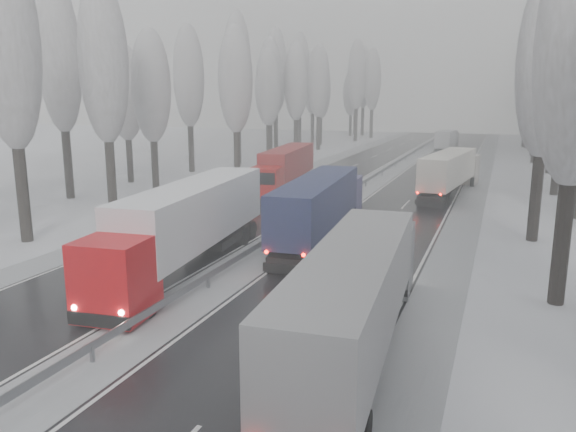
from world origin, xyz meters
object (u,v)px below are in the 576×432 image
Objects in this scene: truck_grey_tarp at (359,290)px; box_truck_distant at (447,139)px; truck_cream_box at (451,170)px; truck_red_white at (187,222)px; truck_blue_box at (321,204)px; truck_red_red at (285,166)px.

box_truck_distant is at bearing 89.36° from truck_grey_tarp.
truck_red_white reaches higher than truck_cream_box.
truck_blue_box is 67.66m from box_truck_distant.
truck_cream_box is 47.76m from box_truck_distant.
truck_red_red is (-9.97, -50.77, 0.76)m from box_truck_distant.
truck_blue_box is 1.90× the size of box_truck_distant.
truck_grey_tarp reaches higher than truck_blue_box.
truck_cream_box is (5.88, 20.14, -0.10)m from truck_blue_box.
truck_blue_box reaches higher than box_truck_distant.
truck_blue_box is at bearing 53.91° from truck_red_white.
truck_red_white is 1.10× the size of truck_red_red.
truck_grey_tarp is 0.94× the size of truck_red_white.
box_truck_distant is 75.89m from truck_red_white.
truck_red_white is (-10.52, 6.45, 0.15)m from truck_grey_tarp.
truck_grey_tarp is at bearing -80.52° from box_truck_distant.
truck_blue_box is (-5.90, 14.46, -0.02)m from truck_grey_tarp.
box_truck_distant is at bearing 79.56° from truck_red_white.
truck_grey_tarp is 15.62m from truck_blue_box.
truck_grey_tarp is 34.60m from truck_cream_box.
truck_cream_box is at bearing -78.10° from box_truck_distant.
truck_red_white reaches higher than truck_blue_box.
truck_blue_box is 19.08m from truck_red_red.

